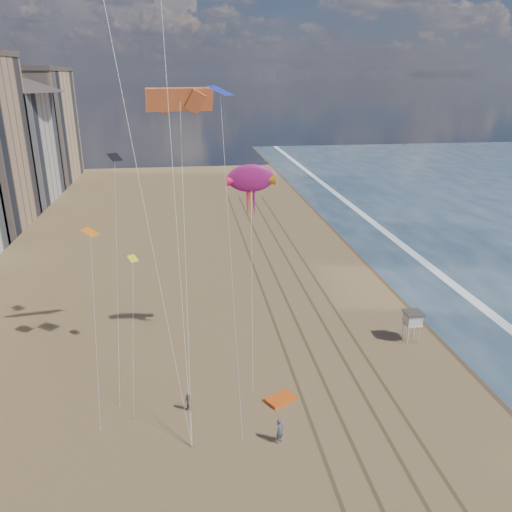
{
  "coord_description": "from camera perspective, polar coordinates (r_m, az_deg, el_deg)",
  "views": [
    {
      "loc": [
        -9.71,
        -16.6,
        25.15
      ],
      "look_at": [
        -3.83,
        26.0,
        9.5
      ],
      "focal_mm": 35.0,
      "sensor_mm": 36.0,
      "label": 1
    }
  ],
  "objects": [
    {
      "name": "small_kites",
      "position": [
        42.2,
        -12.36,
        9.73
      ],
      "size": [
        13.38,
        10.17,
        15.04
      ],
      "color": "#FFF51A",
      "rests_on": "ground"
    },
    {
      "name": "show_kite",
      "position": [
        43.76,
        -0.6,
        8.81
      ],
      "size": [
        4.28,
        4.17,
        18.81
      ],
      "color": "#981765",
      "rests_on": "ground"
    },
    {
      "name": "grounded_kite",
      "position": [
        42.6,
        2.83,
        -16.0
      ],
      "size": [
        2.78,
        2.46,
        0.27
      ],
      "primitive_type": "cube",
      "rotation": [
        0.0,
        0.0,
        0.52
      ],
      "color": "#E95613",
      "rests_on": "ground"
    },
    {
      "name": "lifeguard_stand",
      "position": [
        52.04,
        17.47,
        -6.85
      ],
      "size": [
        1.77,
        1.77,
        3.2
      ],
      "color": "silver",
      "rests_on": "ground"
    },
    {
      "name": "tracks",
      "position": [
        54.35,
        6.16,
        -7.68
      ],
      "size": [
        7.68,
        120.0,
        0.01
      ],
      "color": "brown",
      "rests_on": "ground"
    },
    {
      "name": "kite_flyer_b",
      "position": [
        41.41,
        -7.71,
        -16.29
      ],
      "size": [
        0.95,
        0.92,
        1.54
      ],
      "primitive_type": "imported",
      "rotation": [
        0.0,
        0.0,
        -0.69
      ],
      "color": "#914E49",
      "rests_on": "ground"
    },
    {
      "name": "kite_flyer_a",
      "position": [
        38.16,
        2.73,
        -19.34
      ],
      "size": [
        0.85,
        0.82,
        1.96
      ],
      "primitive_type": "imported",
      "rotation": [
        0.0,
        0.0,
        0.69
      ],
      "color": "#525469",
      "rests_on": "ground"
    },
    {
      "name": "wet_sand",
      "position": [
        68.27,
        17.68,
        -2.62
      ],
      "size": [
        260.0,
        260.0,
        0.0
      ],
      "primitive_type": "plane",
      "color": "#42301E",
      "rests_on": "ground"
    },
    {
      "name": "foam",
      "position": [
        70.14,
        20.79,
        -2.38
      ],
      "size": [
        260.0,
        260.0,
        0.0
      ],
      "primitive_type": "plane",
      "color": "white",
      "rests_on": "ground"
    }
  ]
}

